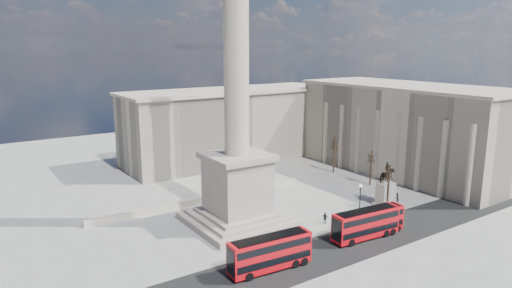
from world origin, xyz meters
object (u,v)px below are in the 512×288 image
object	(u,v)px
red_bus_c	(366,223)
red_bus_d	(490,184)
pedestrian_walking	(362,221)
equestrian_statue	(386,190)
pedestrian_standing	(397,198)
nelsons_column	(237,140)
victorian_lamp	(360,199)
red_bus_a	(271,252)
red_bus_b	(374,221)
pedestrian_crossing	(325,218)

from	to	relation	value
red_bus_c	red_bus_d	bearing A→B (deg)	4.80
red_bus_c	pedestrian_walking	size ratio (longest dim) A/B	6.67
equestrian_statue	pedestrian_standing	size ratio (longest dim) A/B	4.68
nelsons_column	victorian_lamp	size ratio (longest dim) A/B	8.74
equestrian_statue	pedestrian_walking	distance (m)	11.32
red_bus_d	equestrian_statue	distance (m)	19.95
red_bus_a	nelsons_column	bearing A→B (deg)	77.27
equestrian_statue	red_bus_b	bearing A→B (deg)	-146.59
equestrian_statue	nelsons_column	bearing A→B (deg)	164.02
equestrian_statue	pedestrian_walking	size ratio (longest dim) A/B	4.76
red_bus_b	pedestrian_crossing	bearing A→B (deg)	120.18
pedestrian_walking	pedestrian_crossing	world-z (taller)	pedestrian_crossing
red_bus_b	pedestrian_walking	xyz separation A→B (m)	(0.83, 2.97, -1.25)
red_bus_c	victorian_lamp	xyz separation A→B (m)	(4.48, 5.45, 1.15)
victorian_lamp	pedestrian_standing	bearing A→B (deg)	10.57
red_bus_b	red_bus_a	bearing A→B (deg)	-172.48
nelsons_column	red_bus_a	distance (m)	18.89
victorian_lamp	pedestrian_standing	size ratio (longest dim) A/B	3.55
red_bus_d	equestrian_statue	world-z (taller)	equestrian_statue
red_bus_d	pedestrian_crossing	size ratio (longest dim) A/B	6.41
pedestrian_standing	pedestrian_crossing	xyz separation A→B (m)	(-17.02, -0.45, 0.12)
red_bus_a	pedestrian_walking	xyz separation A→B (m)	(19.19, 3.39, -1.45)
pedestrian_standing	pedestrian_crossing	bearing A→B (deg)	-9.11
red_bus_a	pedestrian_crossing	size ratio (longest dim) A/B	5.80
nelsons_column	red_bus_b	xyz separation A→B (m)	(13.80, -14.47, -10.87)
red_bus_c	equestrian_statue	world-z (taller)	equestrian_statue
victorian_lamp	pedestrian_standing	world-z (taller)	victorian_lamp
red_bus_a	red_bus_b	bearing A→B (deg)	5.65
red_bus_c	red_bus_d	distance (m)	31.46
pedestrian_walking	pedestrian_standing	xyz separation A→B (m)	(13.19, 4.24, 0.01)
red_bus_c	equestrian_statue	size ratio (longest dim) A/B	1.40
red_bus_d	equestrian_statue	bearing A→B (deg)	153.75
victorian_lamp	nelsons_column	bearing A→B (deg)	150.07
red_bus_a	red_bus_d	world-z (taller)	red_bus_d
red_bus_b	victorian_lamp	size ratio (longest dim) A/B	1.72
nelsons_column	red_bus_b	distance (m)	22.76
red_bus_b	red_bus_c	xyz separation A→B (m)	(-1.95, -0.39, 0.16)
pedestrian_crossing	victorian_lamp	bearing A→B (deg)	-134.76
victorian_lamp	pedestrian_walking	distance (m)	3.73
red_bus_d	pedestrian_crossing	distance (m)	33.33
red_bus_a	victorian_lamp	world-z (taller)	victorian_lamp
victorian_lamp	pedestrian_standing	xyz separation A→B (m)	(11.48, 2.14, -2.55)
red_bus_c	equestrian_statue	bearing A→B (deg)	35.40
red_bus_b	red_bus_d	size ratio (longest dim) A/B	0.83
red_bus_c	pedestrian_crossing	size ratio (longest dim) A/B	5.72
red_bus_d	pedestrian_crossing	xyz separation A→B (m)	(-32.51, 7.16, -1.56)
red_bus_a	red_bus_d	size ratio (longest dim) A/B	0.90
nelsons_column	equestrian_statue	distance (m)	27.91
red_bus_d	victorian_lamp	bearing A→B (deg)	165.10
pedestrian_crossing	pedestrian_walking	bearing A→B (deg)	-162.47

